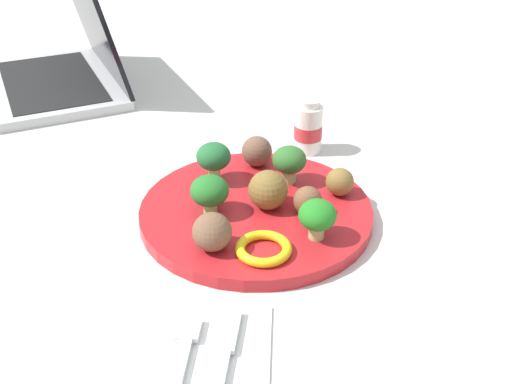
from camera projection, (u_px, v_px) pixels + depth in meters
ground_plane at (256, 217)px, 0.73m from camera, size 4.00×4.00×0.00m
plate at (256, 212)px, 0.73m from camera, size 0.28×0.28×0.02m
broccoli_floret_mid_left at (289, 161)px, 0.76m from camera, size 0.04×0.04×0.05m
broccoli_floret_center at (210, 191)px, 0.70m from camera, size 0.05×0.05×0.05m
broccoli_floret_front_left at (317, 216)px, 0.65m from camera, size 0.04×0.04×0.05m
broccoli_floret_near_rim at (214, 157)px, 0.76m from camera, size 0.04×0.04×0.05m
meatball_center at (212, 232)px, 0.64m from camera, size 0.04×0.04×0.04m
meatball_front_left at (308, 201)px, 0.70m from camera, size 0.03×0.03×0.03m
meatball_mid_left at (268, 188)px, 0.71m from camera, size 0.05×0.05×0.05m
meatball_front_right at (257, 151)px, 0.80m from camera, size 0.04×0.04×0.04m
meatball_back_right at (340, 182)px, 0.74m from camera, size 0.03×0.03×0.03m
pepper_ring_front_right at (264, 248)px, 0.64m from camera, size 0.08×0.08×0.01m
napkin at (200, 371)px, 0.52m from camera, size 0.17×0.13×0.01m
fork at (181, 359)px, 0.52m from camera, size 0.12×0.02×0.01m
knife at (222, 361)px, 0.52m from camera, size 0.15×0.02×0.01m
yogurt_bottle at (308, 128)px, 0.86m from camera, size 0.04×0.04×0.08m
laptop at (63, 66)px, 1.08m from camera, size 0.39×0.35×0.21m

